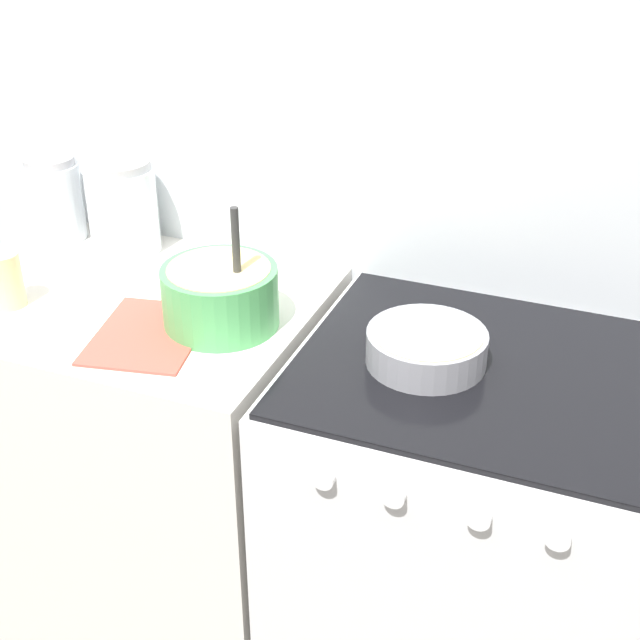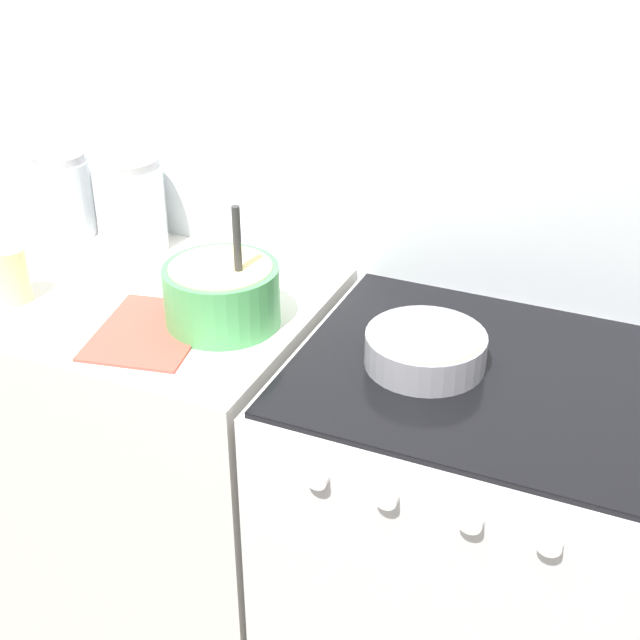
# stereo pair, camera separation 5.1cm
# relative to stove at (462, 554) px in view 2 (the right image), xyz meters

# --- Properties ---
(wall_back) EXTENTS (4.65, 0.05, 2.40)m
(wall_back) POSITION_rel_stove_xyz_m (-0.37, 0.33, 0.75)
(wall_back) COLOR silver
(wall_back) RESTS_ON ground_plane
(countertop_cabinet) EXTENTS (0.82, 0.61, 0.91)m
(countertop_cabinet) POSITION_rel_stove_xyz_m (-0.78, 0.00, 0.00)
(countertop_cabinet) COLOR silver
(countertop_cabinet) RESTS_ON ground_plane
(stove) EXTENTS (0.71, 0.62, 0.91)m
(stove) POSITION_rel_stove_xyz_m (0.00, 0.00, 0.00)
(stove) COLOR silver
(stove) RESTS_ON ground_plane
(mixing_bowl) EXTENTS (0.23, 0.23, 0.26)m
(mixing_bowl) POSITION_rel_stove_xyz_m (-0.52, -0.03, 0.53)
(mixing_bowl) COLOR #4CA559
(mixing_bowl) RESTS_ON countertop_cabinet
(baking_pan) EXTENTS (0.22, 0.22, 0.07)m
(baking_pan) POSITION_rel_stove_xyz_m (-0.10, -0.02, 0.49)
(baking_pan) COLOR gray
(baking_pan) RESTS_ON stove
(storage_jar_left) EXTENTS (0.13, 0.13, 0.20)m
(storage_jar_left) POSITION_rel_stove_xyz_m (-1.08, 0.20, 0.54)
(storage_jar_left) COLOR silver
(storage_jar_left) RESTS_ON countertop_cabinet
(storage_jar_middle) EXTENTS (0.16, 0.16, 0.22)m
(storage_jar_middle) POSITION_rel_stove_xyz_m (-0.89, 0.20, 0.55)
(storage_jar_middle) COLOR silver
(storage_jar_middle) RESTS_ON countertop_cabinet
(tin_can) EXTENTS (0.07, 0.07, 0.12)m
(tin_can) POSITION_rel_stove_xyz_m (-0.97, -0.12, 0.51)
(tin_can) COLOR beige
(tin_can) RESTS_ON countertop_cabinet
(recipe_page) EXTENTS (0.25, 0.30, 0.01)m
(recipe_page) POSITION_rel_stove_xyz_m (-0.64, -0.13, 0.46)
(recipe_page) COLOR #CC4C3F
(recipe_page) RESTS_ON countertop_cabinet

